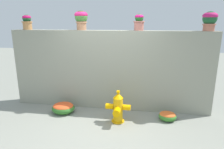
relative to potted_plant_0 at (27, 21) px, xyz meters
The scene contains 9 objects.
ground_plane 3.43m from the potted_plant_0, 30.06° to the right, with size 24.00×24.00×0.00m, color gray.
stone_wall 2.55m from the potted_plant_0, ahead, with size 5.19×0.32×2.06m, color gray.
potted_plant_0 is the anchor object (origin of this frame).
potted_plant_1 1.50m from the potted_plant_0, ahead, with size 0.34×0.34×0.48m.
potted_plant_2 2.96m from the potted_plant_0, ahead, with size 0.27×0.27×0.39m.
potted_plant_3 4.55m from the potted_plant_0, ahead, with size 0.33×0.33×0.44m.
fire_hydrant 3.32m from the potted_plant_0, 18.32° to the right, with size 0.58×0.46×0.76m.
flower_bush_left 4.34m from the potted_plant_0, ahead, with size 0.42×0.37×0.21m.
flower_bush_right 2.48m from the potted_plant_0, 27.73° to the right, with size 0.58×0.52×0.27m.
Camera 1 is at (0.91, -3.78, 2.29)m, focal length 32.19 mm.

